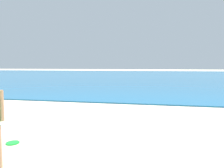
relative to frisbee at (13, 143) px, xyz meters
The scene contains 2 objects.
water 35.49m from the frisbee, 86.25° to the left, with size 160.00×60.00×0.06m, color #1E6B9E.
frisbee is the anchor object (origin of this frame).
Camera 1 is at (0.82, 0.45, 1.73)m, focal length 35.07 mm.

